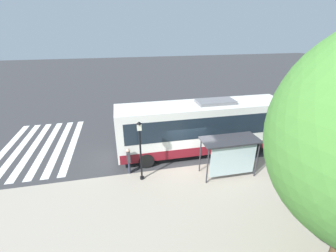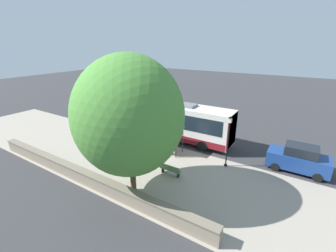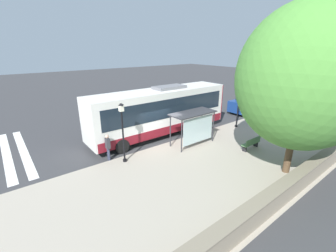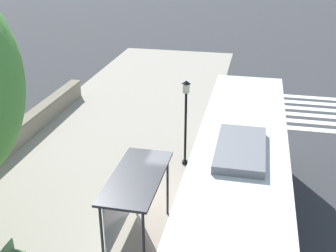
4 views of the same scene
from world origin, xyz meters
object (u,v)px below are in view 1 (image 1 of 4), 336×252
at_px(street_lamp_far, 311,127).
at_px(pedestrian, 129,159).
at_px(street_lamp_near, 140,146).
at_px(bus_shelter, 231,147).
at_px(parked_car_behind_bus, 336,128).
at_px(bus, 202,126).
at_px(bench, 302,196).

bearing_deg(street_lamp_far, pedestrian, 84.53).
height_order(street_lamp_near, street_lamp_far, street_lamp_far).
bearing_deg(pedestrian, bus_shelter, -104.54).
height_order(bus_shelter, pedestrian, bus_shelter).
bearing_deg(pedestrian, parked_car_behind_bus, -85.99).
bearing_deg(parked_car_behind_bus, bus, 87.67).
bearing_deg(parked_car_behind_bus, bench, 125.72).
height_order(pedestrian, bench, pedestrian).
relative_size(bus, bus_shelter, 3.45).
distance_m(bus, pedestrian, 5.56).
relative_size(street_lamp_far, parked_car_behind_bus, 0.98).
height_order(pedestrian, street_lamp_near, street_lamp_near).
distance_m(bus, bus_shelter, 3.18).
bearing_deg(bus, parked_car_behind_bus, -92.33).
bearing_deg(bench, pedestrian, 61.41).
xyz_separation_m(pedestrian, bench, (-4.59, -8.42, -0.53)).
relative_size(bench, street_lamp_near, 0.45).
xyz_separation_m(bus, street_lamp_far, (-2.71, -6.30, 0.52)).
xyz_separation_m(street_lamp_near, street_lamp_far, (-0.30, -10.84, 0.27)).
xyz_separation_m(pedestrian, street_lamp_far, (-1.10, -11.53, 1.50)).
relative_size(bus_shelter, bench, 2.00).
xyz_separation_m(bus, street_lamp_near, (-2.40, 4.54, 0.25)).
relative_size(pedestrian, street_lamp_near, 0.46).
relative_size(bus_shelter, street_lamp_near, 0.91).
height_order(bus, bus_shelter, bus).
distance_m(bench, street_lamp_near, 8.79).
bearing_deg(bench, bus, 27.27).
xyz_separation_m(bus, bus_shelter, (-3.12, -0.63, -0.01)).
xyz_separation_m(bus, bench, (-6.19, -3.19, -1.51)).
height_order(street_lamp_far, parked_car_behind_bus, street_lamp_far).
bearing_deg(street_lamp_near, bus_shelter, -97.94).
bearing_deg(bench, street_lamp_far, -41.72).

